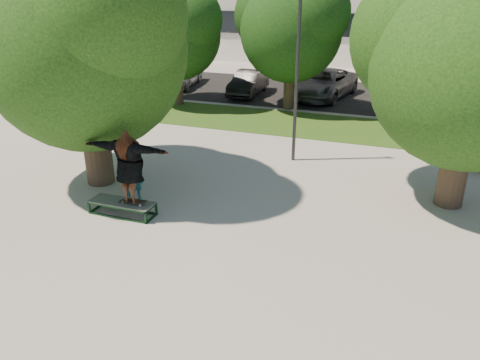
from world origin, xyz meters
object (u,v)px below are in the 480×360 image
at_px(lamppost, 297,70).
at_px(car_silver_a, 180,73).
at_px(bystander, 133,174).
at_px(car_grey, 323,84).
at_px(grind_box, 123,208).
at_px(car_dark, 248,83).
at_px(tree_right, 472,56).
at_px(tree_left, 83,36).
at_px(car_silver_b, 422,85).

xyz_separation_m(lamppost, car_silver_a, (-9.54, 10.19, -2.36)).
distance_m(bystander, car_grey, 15.07).
height_order(grind_box, car_dark, car_dark).
height_order(tree_right, grind_box, tree_right).
bearing_deg(car_dark, lamppost, -64.60).
bearing_deg(bystander, car_grey, 40.05).
height_order(lamppost, car_dark, lamppost).
bearing_deg(car_silver_a, lamppost, -55.99).
height_order(grind_box, bystander, bystander).
bearing_deg(tree_right, bystander, -161.18).
distance_m(car_dark, car_grey, 4.10).
distance_m(tree_right, car_dark, 15.30).
height_order(tree_left, tree_right, tree_left).
bearing_deg(tree_left, bystander, -26.10).
bearing_deg(tree_left, car_silver_a, 106.77).
relative_size(tree_left, grind_box, 3.95).
xyz_separation_m(tree_right, car_silver_b, (-0.73, 13.42, -3.34)).
bearing_deg(car_grey, car_silver_b, 25.84).
relative_size(grind_box, car_grey, 0.33).
bearing_deg(grind_box, lamppost, 59.69).
bearing_deg(grind_box, car_silver_b, 66.39).
distance_m(tree_right, car_grey, 13.71).
height_order(car_silver_a, car_silver_b, car_silver_a).
distance_m(lamppost, car_silver_b, 12.47).
bearing_deg(car_silver_b, grind_box, -114.05).
height_order(bystander, car_silver_b, bystander).
bearing_deg(car_silver_a, tree_left, -82.33).
xyz_separation_m(tree_left, grind_box, (1.97, -1.78, -4.23)).
height_order(lamppost, car_silver_a, lamppost).
height_order(tree_left, car_silver_b, tree_left).
bearing_deg(bystander, tree_left, 114.05).
xyz_separation_m(tree_left, lamppost, (5.29, 3.91, -1.27)).
xyz_separation_m(tree_left, car_dark, (0.40, 13.23, -3.77)).
bearing_deg(tree_right, car_silver_a, 140.05).
distance_m(car_silver_a, car_grey, 8.69).
bearing_deg(car_silver_a, bystander, -77.13).
distance_m(tree_left, car_silver_b, 18.46).
bearing_deg(car_grey, lamppost, -75.25).
relative_size(bystander, car_silver_b, 0.31).
relative_size(lamppost, grind_box, 3.39).
distance_m(bystander, car_silver_b, 18.01).
bearing_deg(grind_box, car_silver_a, 111.40).
distance_m(bystander, car_dark, 14.17).
xyz_separation_m(lamppost, car_silver_b, (4.19, 11.50, -2.40)).
distance_m(tree_right, grind_box, 9.86).
height_order(tree_left, car_silver_a, tree_left).
relative_size(tree_left, lamppost, 1.16).
height_order(tree_left, lamppost, tree_left).
bearing_deg(car_dark, bystander, -86.65).
height_order(lamppost, car_silver_b, lamppost).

